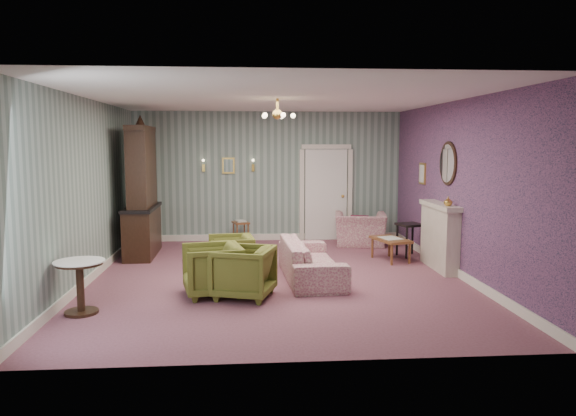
{
  "coord_description": "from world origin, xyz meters",
  "views": [
    {
      "loc": [
        -0.5,
        -8.72,
        2.19
      ],
      "look_at": [
        0.2,
        0.4,
        1.1
      ],
      "focal_mm": 33.83,
      "sensor_mm": 36.0,
      "label": 1
    }
  ],
  "objects": [
    {
      "name": "gilt_mirror_back",
      "position": [
        -0.9,
        3.46,
        1.7
      ],
      "size": [
        0.28,
        0.06,
        0.36
      ],
      "primitive_type": null,
      "color": "gold",
      "rests_on": "wall_back"
    },
    {
      "name": "sconce_right",
      "position": [
        -0.35,
        3.44,
        1.7
      ],
      "size": [
        0.16,
        0.12,
        0.3
      ],
      "primitive_type": null,
      "color": "gold",
      "rests_on": "wall_back"
    },
    {
      "name": "coffee_table",
      "position": [
        2.19,
        1.12,
        0.21
      ],
      "size": [
        0.68,
        0.93,
        0.43
      ],
      "primitive_type": null,
      "rotation": [
        0.0,
        0.0,
        0.28
      ],
      "color": "brown",
      "rests_on": "floor"
    },
    {
      "name": "door",
      "position": [
        1.3,
        3.46,
        1.08
      ],
      "size": [
        1.12,
        0.12,
        2.16
      ],
      "primitive_type": null,
      "color": "white",
      "rests_on": "floor"
    },
    {
      "name": "sconce_left",
      "position": [
        -1.45,
        3.44,
        1.7
      ],
      "size": [
        0.16,
        0.12,
        0.3
      ],
      "primitive_type": null,
      "color": "gold",
      "rests_on": "wall_back"
    },
    {
      "name": "olive_chair_a",
      "position": [
        -0.56,
        -1.14,
        0.41
      ],
      "size": [
        0.95,
        0.98,
        0.82
      ],
      "primitive_type": "imported",
      "rotation": [
        0.0,
        0.0,
        -1.88
      ],
      "color": "brown",
      "rests_on": "floor"
    },
    {
      "name": "dresser",
      "position": [
        -2.54,
        1.97,
        1.34
      ],
      "size": [
        0.59,
        1.62,
        2.68
      ],
      "primitive_type": null,
      "rotation": [
        0.0,
        0.0,
        0.02
      ],
      "color": "black",
      "rests_on": "floor"
    },
    {
      "name": "mantel_vase",
      "position": [
        2.84,
        0.0,
        1.23
      ],
      "size": [
        0.15,
        0.15,
        0.15
      ],
      "primitive_type": "imported",
      "color": "gold",
      "rests_on": "fireplace"
    },
    {
      "name": "wingback_chair",
      "position": [
        1.94,
        2.68,
        0.47
      ],
      "size": [
        1.18,
        0.87,
        0.94
      ],
      "primitive_type": "imported",
      "rotation": [
        0.0,
        0.0,
        2.97
      ],
      "color": "#913A59",
      "rests_on": "floor"
    },
    {
      "name": "chandelier",
      "position": [
        0.0,
        0.0,
        2.63
      ],
      "size": [
        0.56,
        0.56,
        0.36
      ],
      "primitive_type": null,
      "color": "gold",
      "rests_on": "ceiling"
    },
    {
      "name": "framed_print",
      "position": [
        2.97,
        1.75,
        1.6
      ],
      "size": [
        0.04,
        0.34,
        0.42
      ],
      "primitive_type": null,
      "color": "gold",
      "rests_on": "wall_right"
    },
    {
      "name": "side_table_black",
      "position": [
        2.65,
        1.44,
        0.33
      ],
      "size": [
        0.53,
        0.53,
        0.65
      ],
      "primitive_type": null,
      "rotation": [
        0.0,
        0.0,
        0.27
      ],
      "color": "black",
      "rests_on": "floor"
    },
    {
      "name": "pedestal_table",
      "position": [
        -2.65,
        -1.72,
        0.35
      ],
      "size": [
        0.82,
        0.82,
        0.7
      ],
      "primitive_type": null,
      "rotation": [
        0.0,
        0.0,
        -0.34
      ],
      "color": "black",
      "rests_on": "floor"
    },
    {
      "name": "wall_left",
      "position": [
        -3.0,
        0.0,
        1.45
      ],
      "size": [
        0.0,
        7.0,
        7.0
      ],
      "primitive_type": "plane",
      "rotation": [
        1.57,
        0.0,
        1.57
      ],
      "color": "slate",
      "rests_on": "ground"
    },
    {
      "name": "wall_right_floral",
      "position": [
        2.98,
        0.0,
        1.45
      ],
      "size": [
        0.0,
        7.0,
        7.0
      ],
      "primitive_type": "plane",
      "rotation": [
        1.57,
        0.0,
        -1.57
      ],
      "color": "#A45283",
      "rests_on": "ground"
    },
    {
      "name": "wall_back",
      "position": [
        0.0,
        3.5,
        1.45
      ],
      "size": [
        6.0,
        0.0,
        6.0
      ],
      "primitive_type": "plane",
      "rotation": [
        1.57,
        0.0,
        0.0
      ],
      "color": "slate",
      "rests_on": "ground"
    },
    {
      "name": "burgundy_cushion",
      "position": [
        1.89,
        2.53,
        0.48
      ],
      "size": [
        0.41,
        0.28,
        0.39
      ],
      "primitive_type": "cube",
      "rotation": [
        0.17,
        0.0,
        -0.35
      ],
      "color": "maroon",
      "rests_on": "wingback_chair"
    },
    {
      "name": "ceiling",
      "position": [
        0.0,
        0.0,
        2.9
      ],
      "size": [
        7.0,
        7.0,
        0.0
      ],
      "primitive_type": "plane",
      "rotation": [
        3.14,
        0.0,
        0.0
      ],
      "color": "white",
      "rests_on": "ground"
    },
    {
      "name": "nesting_table",
      "position": [
        -0.64,
        3.07,
        0.27
      ],
      "size": [
        0.42,
        0.48,
        0.53
      ],
      "primitive_type": null,
      "rotation": [
        0.0,
        0.0,
        0.27
      ],
      "color": "brown",
      "rests_on": "floor"
    },
    {
      "name": "wall_right",
      "position": [
        3.0,
        0.0,
        1.45
      ],
      "size": [
        0.0,
        7.0,
        7.0
      ],
      "primitive_type": "plane",
      "rotation": [
        1.57,
        0.0,
        -1.57
      ],
      "color": "slate",
      "rests_on": "ground"
    },
    {
      "name": "oval_mirror",
      "position": [
        2.96,
        0.4,
        1.85
      ],
      "size": [
        0.04,
        0.76,
        0.84
      ],
      "primitive_type": null,
      "color": "white",
      "rests_on": "wall_right"
    },
    {
      "name": "wall_front",
      "position": [
        0.0,
        -3.5,
        1.45
      ],
      "size": [
        6.0,
        0.0,
        6.0
      ],
      "primitive_type": "plane",
      "rotation": [
        -1.57,
        0.0,
        0.0
      ],
      "color": "slate",
      "rests_on": "ground"
    },
    {
      "name": "floor",
      "position": [
        0.0,
        0.0,
        0.0
      ],
      "size": [
        7.0,
        7.0,
        0.0
      ],
      "primitive_type": "plane",
      "color": "#804A5B",
      "rests_on": "ground"
    },
    {
      "name": "olive_chair_c",
      "position": [
        -0.77,
        0.25,
        0.37
      ],
      "size": [
        0.75,
        0.79,
        0.74
      ],
      "primitive_type": "imported",
      "rotation": [
        0.0,
        0.0,
        -1.45
      ],
      "color": "brown",
      "rests_on": "floor"
    },
    {
      "name": "olive_chair_b",
      "position": [
        -1.0,
        -0.99,
        0.41
      ],
      "size": [
        0.89,
        0.93,
        0.82
      ],
      "primitive_type": "imported",
      "rotation": [
        0.0,
        0.0,
        -1.37
      ],
      "color": "brown",
      "rests_on": "floor"
    },
    {
      "name": "sofa_chintz",
      "position": [
        0.54,
        -0.12,
        0.42
      ],
      "size": [
        0.72,
        2.16,
        0.84
      ],
      "primitive_type": "imported",
      "rotation": [
        0.0,
        0.0,
        1.62
      ],
      "color": "#913A59",
      "rests_on": "floor"
    },
    {
      "name": "fireplace",
      "position": [
        2.86,
        0.4,
        0.58
      ],
      "size": [
        0.3,
        1.4,
        1.16
      ],
      "primitive_type": null,
      "color": "beige",
      "rests_on": "floor"
    }
  ]
}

